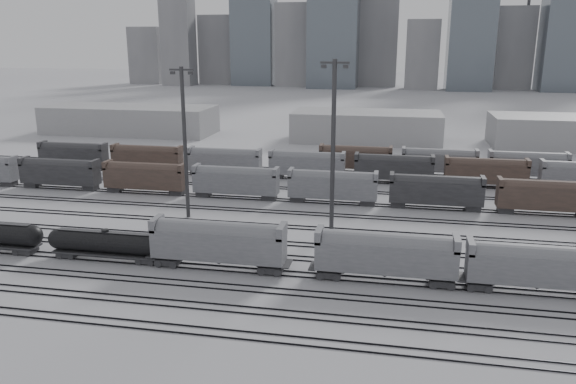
% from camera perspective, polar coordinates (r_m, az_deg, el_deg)
% --- Properties ---
extents(ground, '(900.00, 900.00, 0.00)m').
position_cam_1_polar(ground, '(67.86, -5.50, -8.21)').
color(ground, silver).
rests_on(ground, ground).
extents(tracks, '(220.00, 71.50, 0.16)m').
position_cam_1_polar(tracks, '(83.63, -2.11, -3.51)').
color(tracks, black).
rests_on(tracks, ground).
extents(tank_car_b, '(15.70, 2.62, 3.88)m').
position_cam_1_polar(tank_car_b, '(74.24, -17.98, -4.96)').
color(tank_car_b, '#242427').
rests_on(tank_car_b, ground).
extents(hopper_car_a, '(16.35, 3.25, 5.85)m').
position_cam_1_polar(hopper_car_a, '(68.03, -7.10, -4.92)').
color(hopper_car_a, '#242427').
rests_on(hopper_car_a, ground).
extents(hopper_car_b, '(16.02, 3.18, 5.73)m').
position_cam_1_polar(hopper_car_b, '(64.94, 9.90, -6.10)').
color(hopper_car_b, '#242427').
rests_on(hopper_car_b, ground).
extents(hopper_car_c, '(15.28, 3.04, 5.47)m').
position_cam_1_polar(hopper_car_c, '(66.91, 24.19, -6.77)').
color(hopper_car_c, '#242427').
rests_on(hopper_car_c, ground).
extents(light_mast_b, '(3.70, 0.59, 23.14)m').
position_cam_1_polar(light_mast_b, '(86.76, -10.45, 5.25)').
color(light_mast_b, '#333335').
rests_on(light_mast_b, ground).
extents(light_mast_c, '(3.92, 0.63, 24.47)m').
position_cam_1_polar(light_mast_c, '(77.60, 4.60, 4.83)').
color(light_mast_c, '#333335').
rests_on(light_mast_c, ground).
extents(bg_string_near, '(151.00, 3.00, 5.60)m').
position_cam_1_polar(bg_string_near, '(95.26, 4.55, 0.49)').
color(bg_string_near, gray).
rests_on(bg_string_near, ground).
extents(bg_string_mid, '(151.00, 3.00, 5.60)m').
position_cam_1_polar(bg_string_mid, '(110.26, 10.69, 2.30)').
color(bg_string_mid, '#242427').
rests_on(bg_string_mid, ground).
extents(bg_string_far, '(66.00, 3.00, 5.60)m').
position_cam_1_polar(bg_string_far, '(119.34, 19.17, 2.69)').
color(bg_string_far, brown).
rests_on(bg_string_far, ground).
extents(warehouse_left, '(50.00, 18.00, 8.00)m').
position_cam_1_polar(warehouse_left, '(174.77, -15.75, 7.09)').
color(warehouse_left, '#ACACAE').
rests_on(warehouse_left, ground).
extents(warehouse_mid, '(40.00, 18.00, 8.00)m').
position_cam_1_polar(warehouse_mid, '(156.50, 7.99, 6.62)').
color(warehouse_mid, '#ACACAE').
rests_on(warehouse_mid, ground).
extents(warehouse_right, '(35.00, 18.00, 8.00)m').
position_cam_1_polar(warehouse_right, '(161.78, 26.04, 5.51)').
color(warehouse_right, '#ACACAE').
rests_on(warehouse_right, ground).
extents(skyline, '(316.00, 22.40, 95.00)m').
position_cam_1_polar(skyline, '(339.78, 10.23, 16.26)').
color(skyline, gray).
rests_on(skyline, ground).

